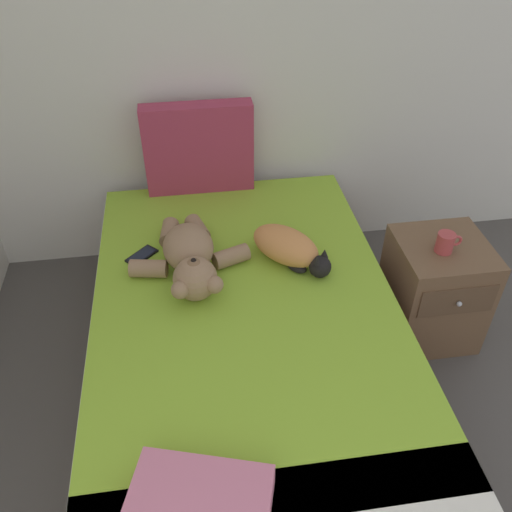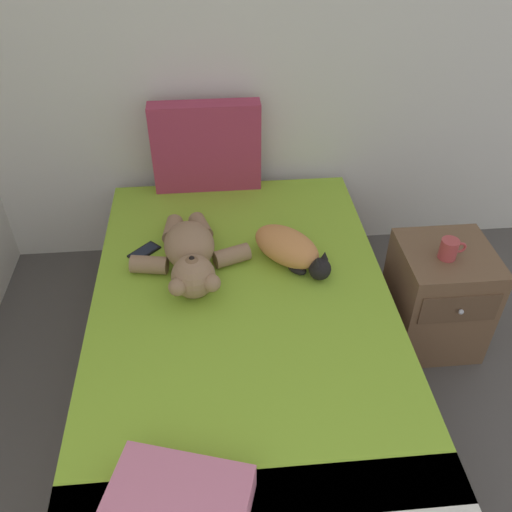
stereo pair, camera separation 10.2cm
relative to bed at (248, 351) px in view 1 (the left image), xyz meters
name	(u,v)px [view 1 (the left image)]	position (x,y,z in m)	size (l,w,h in m)	color
wall_back	(317,13)	(0.51, 1.14, 1.09)	(3.74, 0.06, 2.68)	silver
bed	(248,351)	(0.00, 0.00, 0.00)	(1.32, 2.09, 0.50)	brown
patterned_cushion	(199,149)	(-0.12, 0.98, 0.49)	(0.57, 0.11, 0.48)	#A5334C
cat	(289,248)	(0.23, 0.30, 0.33)	(0.37, 0.42, 0.15)	#D18447
teddy_bear	(190,257)	(-0.21, 0.27, 0.34)	(0.54, 0.62, 0.20)	#937051
cell_phone	(142,256)	(-0.43, 0.42, 0.26)	(0.16, 0.16, 0.01)	black
throw_pillow	(199,511)	(-0.25, -0.83, 0.31)	(0.40, 0.28, 0.11)	#D1728C
nightstand	(434,290)	(0.96, 0.23, 0.03)	(0.42, 0.45, 0.55)	brown
mug	(446,242)	(0.93, 0.20, 0.35)	(0.12, 0.08, 0.09)	#B23F3F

